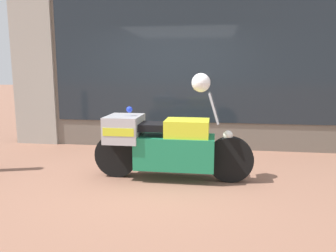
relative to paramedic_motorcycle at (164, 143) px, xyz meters
name	(u,v)px	position (x,y,z in m)	size (l,w,h in m)	color
ground_plane	(159,175)	(-0.10, 0.14, -0.53)	(60.00, 60.00, 0.00)	#8E604C
shop_building	(155,55)	(-0.54, 2.14, 1.37)	(6.96, 0.55, 3.79)	#6B6056
window_display	(194,124)	(0.28, 2.17, -0.07)	(5.59, 0.30, 1.94)	slate
paramedic_motorcycle	(164,143)	(0.00, 0.00, 0.00)	(2.32, 0.63, 1.28)	black
white_helmet	(201,83)	(0.52, 0.00, 0.88)	(0.26, 0.26, 0.26)	white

